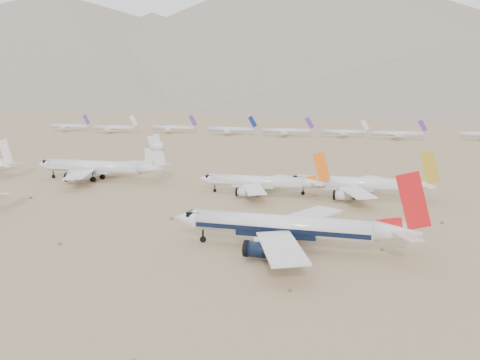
{
  "coord_description": "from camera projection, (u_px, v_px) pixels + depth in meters",
  "views": [
    {
      "loc": [
        28.21,
        -112.41,
        33.06
      ],
      "look_at": [
        -19.55,
        40.9,
        7.0
      ],
      "focal_mm": 40.0,
      "sensor_mm": 36.0,
      "label": 1
    }
  ],
  "objects": [
    {
      "name": "ground",
      "position": [
        269.0,
        243.0,
        119.51
      ],
      "size": [
        7000.0,
        7000.0,
        0.0
      ],
      "primitive_type": "plane",
      "color": "#927A55",
      "rests_on": "ground"
    },
    {
      "name": "main_airliner",
      "position": [
        293.0,
        227.0,
        113.3
      ],
      "size": [
        51.54,
        50.34,
        18.19
      ],
      "color": "white",
      "rests_on": "ground"
    },
    {
      "name": "row2_gold_tail",
      "position": [
        358.0,
        184.0,
        170.11
      ],
      "size": [
        45.23,
        44.24,
        16.11
      ],
      "color": "white",
      "rests_on": "ground"
    },
    {
      "name": "row2_orange_tail",
      "position": [
        262.0,
        182.0,
        175.71
      ],
      "size": [
        41.83,
        40.92,
        14.92
      ],
      "color": "white",
      "rests_on": "ground"
    },
    {
      "name": "row2_white_trijet",
      "position": [
        100.0,
        167.0,
        203.53
      ],
      "size": [
        52.43,
        51.24,
        18.58
      ],
      "color": "white",
      "rests_on": "ground"
    },
    {
      "name": "distant_storage_row",
      "position": [
        329.0,
        131.0,
        408.92
      ],
      "size": [
        511.79,
        55.87,
        13.31
      ],
      "color": "silver",
      "rests_on": "ground"
    },
    {
      "name": "mountain_range",
      "position": [
        425.0,
        41.0,
        1621.54
      ],
      "size": [
        7354.0,
        3024.0,
        470.0
      ],
      "color": "slate",
      "rests_on": "ground"
    },
    {
      "name": "desert_scrub",
      "position": [
        139.0,
        262.0,
        104.93
      ],
      "size": [
        233.6,
        121.67,
        0.63
      ],
      "color": "brown",
      "rests_on": "ground"
    }
  ]
}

